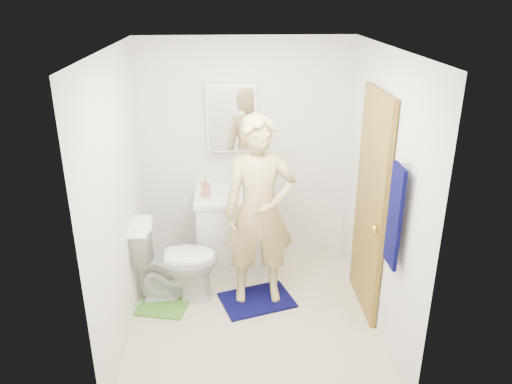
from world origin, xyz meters
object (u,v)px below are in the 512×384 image
toothbrush_cup (261,185)px  man (259,212)px  medicine_cabinet (231,117)px  vanity_cabinet (234,233)px  soap_dispenser (206,187)px  toilet (175,260)px  towel (395,217)px

toothbrush_cup → man: bearing=-94.8°
toothbrush_cup → medicine_cabinet: bearing=160.2°
medicine_cabinet → toothbrush_cup: 0.77m
vanity_cabinet → toothbrush_cup: bearing=22.0°
medicine_cabinet → soap_dispenser: medicine_cabinet is taller
soap_dispenser → man: size_ratio=0.11×
toilet → man: bearing=-96.5°
toothbrush_cup → soap_dispenser: bearing=-164.8°
soap_dispenser → towel: bearing=-44.8°
toothbrush_cup → man: (-0.06, -0.75, 0.03)m
toothbrush_cup → man: 0.75m
vanity_cabinet → man: man is taller
toilet → soap_dispenser: soap_dispenser is taller
towel → toothbrush_cup: size_ratio=6.74×
towel → man: man is taller
toilet → man: (0.80, -0.08, 0.52)m
towel → soap_dispenser: bearing=135.2°
medicine_cabinet → towel: 2.11m
toilet → toothbrush_cup: (0.86, 0.67, 0.49)m
vanity_cabinet → man: 0.85m
towel → man: 1.32m
vanity_cabinet → towel: 2.08m
towel → toothbrush_cup: 1.87m
medicine_cabinet → toothbrush_cup: medicine_cabinet is taller
vanity_cabinet → medicine_cabinet: bearing=90.0°
vanity_cabinet → toilet: 0.79m
vanity_cabinet → man: size_ratio=0.44×
man → toothbrush_cup: bearing=83.9°
medicine_cabinet → toilet: medicine_cabinet is taller
soap_dispenser → toothbrush_cup: 0.60m
towel → toilet: bearing=152.0°
toilet → soap_dispenser: (0.29, 0.52, 0.54)m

